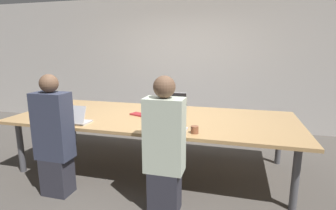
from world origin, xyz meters
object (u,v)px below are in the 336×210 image
at_px(laptop_near_left, 76,118).
at_px(cup_near_midright, 195,130).
at_px(person_near_left, 54,138).
at_px(laptop_far_center, 176,103).
at_px(laptop_near_midright, 170,125).
at_px(stapler, 166,117).
at_px(person_near_midright, 164,148).

xyz_separation_m(laptop_near_left, cup_near_midright, (1.51, 0.00, -0.03)).
bearing_deg(person_near_left, cup_near_midright, -167.22).
relative_size(laptop_far_center, cup_near_midright, 3.84).
height_order(laptop_near_left, cup_near_midright, laptop_near_left).
height_order(laptop_far_center, laptop_near_midright, laptop_near_midright).
xyz_separation_m(laptop_near_left, stapler, (1.03, 0.53, -0.04)).
bearing_deg(laptop_near_left, laptop_far_center, -128.80).
bearing_deg(laptop_far_center, person_near_midright, -80.92).
relative_size(laptop_near_left, laptop_far_center, 0.95).
xyz_separation_m(laptop_near_midright, cup_near_midright, (0.27, 0.03, -0.04)).
distance_m(laptop_far_center, person_near_midright, 1.63).
bearing_deg(person_near_left, stapler, -140.68).
relative_size(laptop_near_left, laptop_near_midright, 0.88).
height_order(person_near_midright, stapler, person_near_midright).
xyz_separation_m(laptop_near_midright, stapler, (-0.21, 0.56, -0.05)).
bearing_deg(person_near_midright, cup_near_midright, -125.70).
distance_m(laptop_far_center, cup_near_midright, 1.35).
xyz_separation_m(cup_near_midright, stapler, (-0.48, 0.53, -0.02)).
relative_size(laptop_far_center, laptop_near_midright, 0.93).
height_order(laptop_near_midright, stapler, laptop_near_midright).
distance_m(laptop_near_midright, cup_near_midright, 0.28).
height_order(laptop_far_center, cup_near_midright, laptop_far_center).
bearing_deg(person_near_midright, laptop_near_midright, -85.94).
xyz_separation_m(laptop_far_center, person_near_midright, (0.26, -1.60, -0.14)).
xyz_separation_m(person_near_left, stapler, (1.08, 0.89, 0.10)).
bearing_deg(laptop_far_center, stapler, -88.17).
relative_size(laptop_near_midright, person_near_midright, 0.25).
relative_size(person_near_left, laptop_near_midright, 4.02).
xyz_separation_m(laptop_far_center, laptop_near_midright, (0.23, -1.28, 0.01)).
distance_m(person_near_left, laptop_far_center, 1.93).
distance_m(person_near_left, laptop_near_midright, 1.34).
relative_size(laptop_far_center, stapler, 2.11).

